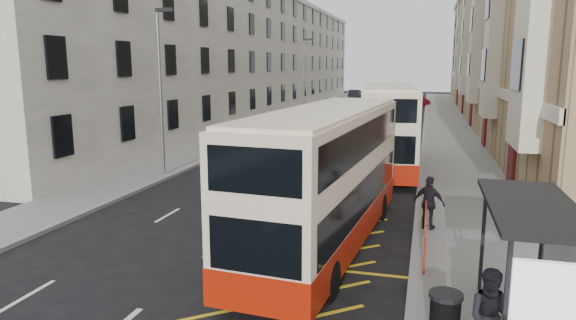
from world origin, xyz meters
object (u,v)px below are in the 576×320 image
(litter_bin, at_px, (445,318))
(pedestrian_mid, at_px, (492,319))
(car_dark, at_px, (354,95))
(street_lamp_far, at_px, (304,73))
(car_red, at_px, (420,101))
(street_lamp_near, at_px, (161,83))
(white_van, at_px, (306,115))
(car_silver, at_px, (343,101))
(double_decker_rear, at_px, (387,127))
(double_decker_front, at_px, (326,178))
(bus_shelter, at_px, (541,246))
(pedestrian_far, at_px, (429,203))

(litter_bin, xyz_separation_m, pedestrian_mid, (0.77, -0.53, 0.36))
(litter_bin, height_order, pedestrian_mid, pedestrian_mid)
(car_dark, bearing_deg, street_lamp_far, -94.32)
(street_lamp_far, distance_m, litter_bin, 45.03)
(pedestrian_mid, relative_size, car_red, 0.42)
(street_lamp_near, xyz_separation_m, car_dark, (1.15, 59.66, -3.85))
(white_van, relative_size, car_dark, 1.14)
(car_silver, xyz_separation_m, car_dark, (-0.43, 13.92, 0.02))
(litter_bin, relative_size, pedestrian_mid, 0.58)
(double_decker_rear, bearing_deg, street_lamp_far, 107.23)
(litter_bin, xyz_separation_m, car_silver, (-11.43, 58.67, 0.06))
(street_lamp_far, relative_size, car_dark, 1.67)
(double_decker_front, relative_size, litter_bin, 10.11)
(double_decker_rear, height_order, litter_bin, double_decker_rear)
(street_lamp_far, distance_m, white_van, 5.85)
(street_lamp_near, distance_m, double_decker_rear, 11.87)
(pedestrian_mid, bearing_deg, bus_shelter, 51.37)
(pedestrian_mid, distance_m, car_red, 63.08)
(litter_bin, distance_m, pedestrian_mid, 1.00)
(double_decker_front, bearing_deg, bus_shelter, -37.45)
(car_dark, bearing_deg, car_red, -46.19)
(street_lamp_near, height_order, car_silver, street_lamp_near)
(double_decker_rear, bearing_deg, double_decker_front, -99.18)
(bus_shelter, distance_m, car_silver, 59.61)
(double_decker_front, height_order, car_red, double_decker_front)
(bus_shelter, height_order, double_decker_front, double_decker_front)
(car_red, bearing_deg, pedestrian_mid, 110.63)
(bus_shelter, relative_size, car_dark, 0.89)
(double_decker_rear, distance_m, car_dark, 55.41)
(pedestrian_mid, height_order, car_silver, pedestrian_mid)
(bus_shelter, relative_size, street_lamp_far, 0.53)
(litter_bin, relative_size, car_dark, 0.22)
(street_lamp_near, xyz_separation_m, street_lamp_far, (0.00, 30.00, 0.00))
(double_decker_front, relative_size, double_decker_rear, 0.95)
(street_lamp_far, distance_m, car_silver, 16.28)
(street_lamp_near, bearing_deg, car_red, 76.89)
(street_lamp_near, bearing_deg, bus_shelter, -40.14)
(litter_bin, xyz_separation_m, car_red, (-1.45, 62.51, -0.07))
(pedestrian_far, relative_size, car_silver, 0.40)
(white_van, bearing_deg, pedestrian_mid, -53.12)
(double_decker_front, height_order, car_silver, double_decker_front)
(pedestrian_far, relative_size, car_dark, 0.37)
(street_lamp_far, height_order, car_red, street_lamp_far)
(litter_bin, distance_m, pedestrian_far, 7.34)
(street_lamp_far, height_order, pedestrian_mid, street_lamp_far)
(litter_bin, distance_m, car_red, 62.53)
(street_lamp_far, distance_m, pedestrian_far, 37.97)
(double_decker_rear, height_order, white_van, double_decker_rear)
(car_silver, bearing_deg, double_decker_rear, -78.22)
(street_lamp_near, bearing_deg, double_decker_rear, 25.77)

